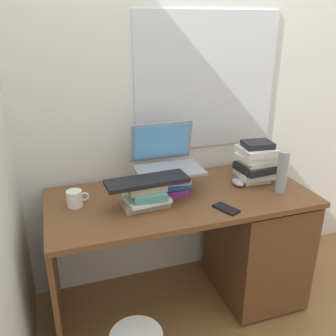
% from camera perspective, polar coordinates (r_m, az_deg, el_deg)
% --- Properties ---
extents(ground_plane, '(6.00, 6.00, 0.00)m').
position_cam_1_polar(ground_plane, '(2.41, 1.77, -20.21)').
color(ground_plane, olive).
extents(wall_back, '(6.00, 0.06, 2.60)m').
position_cam_1_polar(wall_back, '(2.17, -1.20, 13.48)').
color(wall_back, silver).
rests_on(wall_back, ground).
extents(desk, '(1.44, 0.66, 0.73)m').
position_cam_1_polar(desk, '(2.28, 10.97, -10.78)').
color(desk, brown).
rests_on(desk, ground).
extents(book_stack_tall, '(0.23, 0.19, 0.12)m').
position_cam_1_polar(book_stack_tall, '(2.01, 0.07, -2.18)').
color(book_stack_tall, '#8C338C').
rests_on(book_stack_tall, desk).
extents(book_stack_keyboard_riser, '(0.25, 0.19, 0.13)m').
position_cam_1_polar(book_stack_keyboard_riser, '(1.86, -3.44, -4.27)').
color(book_stack_keyboard_riser, gray).
rests_on(book_stack_keyboard_riser, desk).
extents(book_stack_side, '(0.25, 0.22, 0.24)m').
position_cam_1_polar(book_stack_side, '(2.20, 13.75, 0.90)').
color(book_stack_side, beige).
rests_on(book_stack_side, desk).
extents(laptop, '(0.36, 0.29, 0.24)m').
position_cam_1_polar(laptop, '(2.02, -0.32, 1.62)').
color(laptop, gray).
rests_on(laptop, book_stack_tall).
extents(keyboard, '(0.43, 0.16, 0.02)m').
position_cam_1_polar(keyboard, '(1.83, -3.31, -2.03)').
color(keyboard, black).
rests_on(keyboard, book_stack_keyboard_riser).
extents(computer_mouse, '(0.06, 0.10, 0.04)m').
position_cam_1_polar(computer_mouse, '(2.15, 10.92, -2.22)').
color(computer_mouse, '#A5A8AD').
rests_on(computer_mouse, desk).
extents(mug, '(0.12, 0.08, 0.09)m').
position_cam_1_polar(mug, '(1.93, -14.41, -4.66)').
color(mug, white).
rests_on(mug, desk).
extents(water_bottle, '(0.06, 0.06, 0.24)m').
position_cam_1_polar(water_bottle, '(2.08, 17.49, -0.65)').
color(water_bottle, '#999EA5').
rests_on(water_bottle, desk).
extents(cell_phone, '(0.11, 0.15, 0.01)m').
position_cam_1_polar(cell_phone, '(1.87, 9.11, -6.31)').
color(cell_phone, black).
rests_on(cell_phone, desk).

